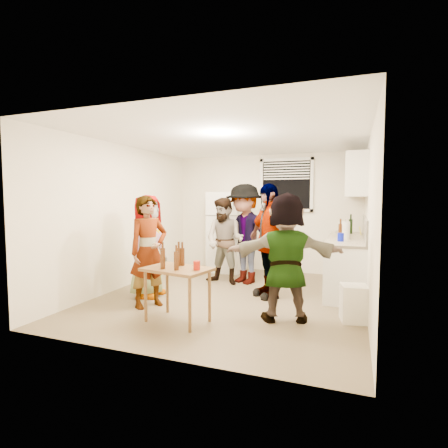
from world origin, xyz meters
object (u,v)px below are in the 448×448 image
at_px(beer_bottle_counter, 340,239).
at_px(guest_back_right, 244,283).
at_px(guest_grey, 148,296).
at_px(guest_back_left, 225,284).
at_px(blue_cup, 341,241).
at_px(refrigerator, 227,232).
at_px(trash_bin, 354,302).
at_px(serving_table, 178,321).
at_px(guest_orange, 285,320).
at_px(wine_bottle, 350,234).
at_px(guest_stripe, 150,306).
at_px(kettle, 344,236).
at_px(beer_bottle_table, 179,266).
at_px(red_cup, 197,270).
at_px(guest_black, 268,296).

height_order(beer_bottle_counter, guest_back_right, beer_bottle_counter).
bearing_deg(guest_grey, guest_back_left, -36.82).
relative_size(blue_cup, guest_back_right, 0.07).
height_order(refrigerator, trash_bin, refrigerator).
distance_m(blue_cup, serving_table, 2.79).
distance_m(refrigerator, guest_orange, 3.27).
xyz_separation_m(wine_bottle, guest_stripe, (-2.71, -2.74, -0.90)).
bearing_deg(kettle, beer_bottle_counter, -95.87).
height_order(wine_bottle, beer_bottle_table, wine_bottle).
bearing_deg(wine_bottle, serving_table, -122.64).
bearing_deg(guest_orange, trash_bin, 179.49).
distance_m(serving_table, beer_bottle_table, 0.71).
xyz_separation_m(trash_bin, guest_back_right, (-1.92, 1.48, -0.25)).
bearing_deg(guest_stripe, trash_bin, -52.89).
bearing_deg(beer_bottle_table, kettle, 51.90).
xyz_separation_m(trash_bin, guest_grey, (-3.11, 0.10, -0.25)).
relative_size(wine_bottle, guest_back_right, 0.15).
height_order(kettle, wine_bottle, wine_bottle).
bearing_deg(beer_bottle_counter, wine_bottle, 81.31).
height_order(refrigerator, guest_stripe, refrigerator).
distance_m(kettle, guest_back_right, 1.99).
xyz_separation_m(refrigerator, guest_orange, (1.75, -2.63, -0.85)).
bearing_deg(refrigerator, serving_table, -81.39).
bearing_deg(guest_back_left, red_cup, -70.81).
bearing_deg(serving_table, guest_orange, 22.59).
bearing_deg(blue_cup, red_cup, -130.49).
bearing_deg(refrigerator, kettle, -11.82).
bearing_deg(beer_bottle_counter, guest_black, -148.14).
bearing_deg(guest_back_left, beer_bottle_counter, 11.05).
xyz_separation_m(refrigerator, guest_stripe, (-0.21, -2.74, -0.85)).
bearing_deg(blue_cup, serving_table, -135.63).
distance_m(kettle, trash_bin, 1.98).
relative_size(guest_grey, guest_back_right, 0.89).
relative_size(guest_grey, guest_black, 0.90).
bearing_deg(blue_cup, kettle, 87.69).
distance_m(kettle, guest_black, 1.82).
bearing_deg(refrigerator, trash_bin, -42.48).
height_order(wine_bottle, guest_stripe, wine_bottle).
xyz_separation_m(blue_cup, trash_bin, (0.22, -1.06, -0.65)).
distance_m(guest_stripe, guest_orange, 1.96).
distance_m(kettle, beer_bottle_counter, 0.48).
distance_m(guest_back_left, guest_back_right, 0.37).
height_order(blue_cup, red_cup, blue_cup).
bearing_deg(guest_back_right, beer_bottle_counter, 22.77).
bearing_deg(guest_back_right, wine_bottle, 51.79).
xyz_separation_m(guest_grey, guest_back_right, (1.19, 1.38, 0.00)).
bearing_deg(guest_back_right, guest_stripe, -89.24).
relative_size(refrigerator, red_cup, 15.26).
relative_size(refrigerator, guest_back_left, 1.07).
height_order(serving_table, guest_black, serving_table).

